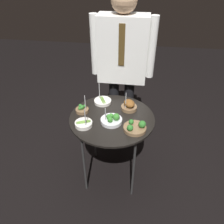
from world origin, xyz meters
TOP-DOWN VIEW (x-y plane):
  - ground_plane at (0.00, 0.00)m, footprint 8.00×8.00m
  - serving_cart at (0.00, 0.00)m, footprint 0.71×0.71m
  - bowl_broccoli_mid_left at (0.01, -0.07)m, footprint 0.17×0.17m
  - bowl_roast_far_rim at (0.13, 0.13)m, footprint 0.14×0.14m
  - bowl_asparagus_back_right at (-0.20, -0.14)m, footprint 0.14×0.14m
  - bowl_asparagus_mid_right at (-0.12, 0.20)m, footprint 0.16×0.16m
  - bowl_broccoli_front_center at (0.20, -0.14)m, footprint 0.18×0.18m
  - bowl_broccoli_front_left at (-0.26, 0.04)m, footprint 0.11×0.11m
  - waiter_figure at (0.03, 0.52)m, footprint 0.60×0.22m

SIDE VIEW (x-z plane):
  - ground_plane at x=0.00m, z-range 0.00..0.00m
  - serving_cart at x=0.00m, z-range 0.31..1.01m
  - bowl_asparagus_mid_right at x=-0.12m, z-range 0.63..0.81m
  - bowl_asparagus_back_right at x=-0.20m, z-range 0.64..0.81m
  - bowl_broccoli_front_left at x=-0.26m, z-range 0.65..0.81m
  - bowl_broccoli_front_center at x=0.20m, z-range 0.69..0.77m
  - bowl_broccoli_mid_left at x=0.01m, z-range 0.67..0.80m
  - bowl_roast_far_rim at x=0.13m, z-range 0.66..0.83m
  - waiter_figure at x=0.03m, z-range 0.22..1.84m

